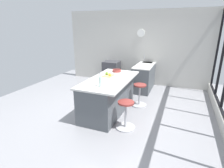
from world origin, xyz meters
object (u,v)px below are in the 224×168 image
kitchen_island (109,95)px  cutting_board (109,75)px  apple_yellow (110,74)px  stool_middle (126,116)px  stool_by_window (139,96)px  water_bottle (100,81)px  fruit_bowl (117,70)px  apple_green (107,73)px  oven_range (112,72)px

kitchen_island → cutting_board: (-0.25, -0.10, 0.46)m
cutting_board → apple_yellow: bearing=42.3°
kitchen_island → stool_middle: (0.65, 0.68, -0.16)m
stool_by_window → water_bottle: water_bottle is taller
apple_yellow → fruit_bowl: bearing=-177.9°
stool_middle → fruit_bowl: (-1.40, -0.74, 0.65)m
stool_by_window → fruit_bowl: 0.99m
kitchen_island → apple_yellow: 0.54m
apple_green → stool_middle: bearing=42.7°
kitchen_island → stool_middle: bearing=46.4°
apple_yellow → stool_middle: bearing=40.9°
kitchen_island → cutting_board: 0.53m
kitchen_island → stool_by_window: kitchen_island is taller
water_bottle → apple_green: bearing=-165.4°
kitchen_island → fruit_bowl: 0.89m
cutting_board → apple_green: 0.08m
oven_range → kitchen_island: 2.63m
fruit_bowl → apple_green: bearing=-12.6°
oven_range → stool_by_window: size_ratio=1.35×
stool_middle → fruit_bowl: bearing=-152.1°
stool_by_window → cutting_board: cutting_board is taller
stool_middle → apple_green: size_ratio=7.83×
stool_middle → fruit_bowl: 1.71m
stool_middle → cutting_board: bearing=-139.0°
stool_middle → apple_yellow: apple_yellow is taller
kitchen_island → water_bottle: bearing=6.8°
stool_by_window → water_bottle: size_ratio=2.05×
oven_range → kitchen_island: bearing=20.1°
stool_middle → water_bottle: (0.00, -0.61, 0.73)m
apple_green → fruit_bowl: 0.49m
oven_range → apple_green: bearing=18.6°
kitchen_island → water_bottle: water_bottle is taller
water_bottle → fruit_bowl: water_bottle is taller
oven_range → apple_green: size_ratio=10.55×
cutting_board → water_bottle: size_ratio=1.15×
stool_by_window → oven_range: bearing=-138.8°
kitchen_island → stool_middle: 0.96m
stool_by_window → cutting_board: size_ratio=1.78×
oven_range → water_bottle: size_ratio=2.76×
apple_yellow → fruit_bowl: apple_yellow is taller
stool_by_window → apple_green: 1.15m
oven_range → apple_yellow: apple_yellow is taller
oven_range → fruit_bowl: 1.99m
stool_middle → apple_green: bearing=-137.3°
oven_range → cutting_board: bearing=19.9°
cutting_board → apple_yellow: apple_yellow is taller
kitchen_island → stool_by_window: bearing=133.6°
stool_by_window → cutting_board: (0.40, -0.79, 0.62)m
stool_middle → apple_green: apple_green is taller
cutting_board → fruit_bowl: 0.50m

